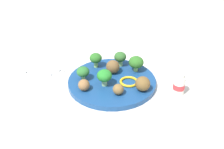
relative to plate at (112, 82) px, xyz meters
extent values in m
plane|color=silver|center=(0.00, 0.00, -0.01)|extent=(4.00, 4.00, 0.00)
cylinder|color=navy|center=(0.00, 0.00, 0.00)|extent=(0.28, 0.28, 0.02)
cylinder|color=#A2C269|center=(0.09, 0.02, 0.01)|extent=(0.01, 0.01, 0.01)
ellipsoid|color=#2B6A2E|center=(0.09, 0.02, 0.04)|extent=(0.04, 0.04, 0.03)
cylinder|color=#9FCB68|center=(-0.06, -0.08, 0.02)|extent=(0.01, 0.01, 0.01)
ellipsoid|color=#2F6924|center=(-0.06, -0.08, 0.04)|extent=(0.05, 0.05, 0.04)
cylinder|color=#95C776|center=(0.00, -0.09, 0.02)|extent=(0.02, 0.02, 0.02)
ellipsoid|color=#30612A|center=(0.00, -0.09, 0.04)|extent=(0.04, 0.04, 0.03)
cylinder|color=#93BE80|center=(0.01, 0.04, 0.02)|extent=(0.02, 0.02, 0.02)
ellipsoid|color=#267F2A|center=(0.01, 0.04, 0.04)|extent=(0.05, 0.05, 0.04)
cylinder|color=#99C766|center=(0.08, -0.06, 0.02)|extent=(0.01, 0.01, 0.02)
ellipsoid|color=#2C6925|center=(0.08, -0.06, 0.04)|extent=(0.04, 0.04, 0.03)
sphere|color=brown|center=(0.01, -0.04, 0.03)|extent=(0.04, 0.04, 0.04)
sphere|color=brown|center=(-0.04, 0.07, 0.02)|extent=(0.03, 0.03, 0.03)
sphere|color=brown|center=(-0.10, 0.03, 0.03)|extent=(0.05, 0.05, 0.05)
sphere|color=olive|center=(0.06, 0.08, 0.03)|extent=(0.03, 0.03, 0.03)
torus|color=gold|center=(-0.06, 0.00, 0.01)|extent=(0.07, 0.07, 0.01)
cube|color=white|center=(0.27, 0.00, -0.01)|extent=(0.18, 0.13, 0.01)
cube|color=silver|center=(0.25, 0.02, 0.00)|extent=(0.09, 0.01, 0.01)
cube|color=silver|center=(0.31, 0.02, 0.00)|extent=(0.03, 0.02, 0.01)
cube|color=silver|center=(0.24, -0.02, 0.00)|extent=(0.09, 0.01, 0.01)
cube|color=silver|center=(0.31, -0.02, 0.00)|extent=(0.06, 0.02, 0.01)
cylinder|color=white|center=(-0.21, -0.01, 0.02)|extent=(0.03, 0.03, 0.06)
cylinder|color=red|center=(-0.21, -0.01, 0.02)|extent=(0.04, 0.04, 0.02)
cylinder|color=silver|center=(-0.21, -0.01, 0.06)|extent=(0.02, 0.02, 0.01)
camera|label=1|loc=(-0.23, 0.73, 0.50)|focal=46.11mm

